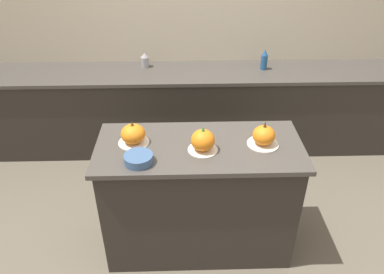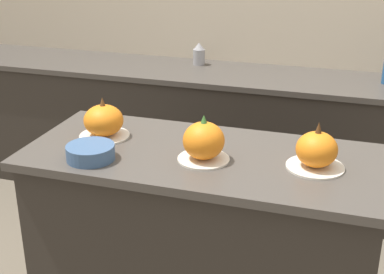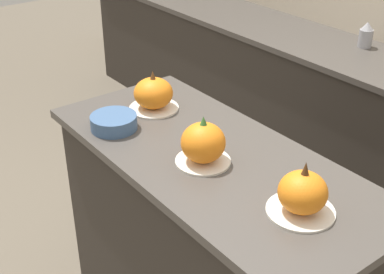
{
  "view_description": "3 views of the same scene",
  "coord_description": "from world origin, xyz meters",
  "px_view_note": "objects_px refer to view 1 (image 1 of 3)",
  "views": [
    {
      "loc": [
        -0.11,
        -2.13,
        2.4
      ],
      "look_at": [
        -0.05,
        0.02,
        1.01
      ],
      "focal_mm": 35.0,
      "sensor_mm": 36.0,
      "label": 1
    },
    {
      "loc": [
        0.55,
        -1.87,
        1.81
      ],
      "look_at": [
        -0.04,
        -0.01,
        1.02
      ],
      "focal_mm": 50.0,
      "sensor_mm": 36.0,
      "label": 2
    },
    {
      "loc": [
        1.31,
        -1.09,
        1.98
      ],
      "look_at": [
        -0.07,
        -0.04,
        1.01
      ],
      "focal_mm": 50.0,
      "sensor_mm": 36.0,
      "label": 3
    }
  ],
  "objects_px": {
    "bottle_short": "(145,60)",
    "mixing_bowl": "(139,159)",
    "pumpkin_cake_center": "(203,141)",
    "pumpkin_cake_right": "(264,136)",
    "bottle_tall": "(264,60)",
    "pumpkin_cake_left": "(133,135)"
  },
  "relations": [
    {
      "from": "pumpkin_cake_left",
      "to": "bottle_short",
      "type": "height_order",
      "value": "pumpkin_cake_left"
    },
    {
      "from": "pumpkin_cake_left",
      "to": "pumpkin_cake_center",
      "type": "distance_m",
      "value": 0.49
    },
    {
      "from": "bottle_tall",
      "to": "bottle_short",
      "type": "relative_size",
      "value": 1.4
    },
    {
      "from": "pumpkin_cake_center",
      "to": "bottle_short",
      "type": "bearing_deg",
      "value": 107.44
    },
    {
      "from": "pumpkin_cake_center",
      "to": "pumpkin_cake_right",
      "type": "bearing_deg",
      "value": 7.41
    },
    {
      "from": "bottle_short",
      "to": "pumpkin_cake_right",
      "type": "bearing_deg",
      "value": -59.47
    },
    {
      "from": "pumpkin_cake_center",
      "to": "pumpkin_cake_right",
      "type": "xyz_separation_m",
      "value": [
        0.42,
        0.05,
        -0.01
      ]
    },
    {
      "from": "pumpkin_cake_right",
      "to": "bottle_short",
      "type": "distance_m",
      "value": 1.84
    },
    {
      "from": "bottle_short",
      "to": "mixing_bowl",
      "type": "bearing_deg",
      "value": -86.9
    },
    {
      "from": "bottle_short",
      "to": "mixing_bowl",
      "type": "distance_m",
      "value": 1.77
    },
    {
      "from": "pumpkin_cake_right",
      "to": "pumpkin_cake_left",
      "type": "bearing_deg",
      "value": 176.85
    },
    {
      "from": "pumpkin_cake_left",
      "to": "bottle_tall",
      "type": "distance_m",
      "value": 1.86
    },
    {
      "from": "mixing_bowl",
      "to": "pumpkin_cake_center",
      "type": "bearing_deg",
      "value": 16.73
    },
    {
      "from": "bottle_tall",
      "to": "mixing_bowl",
      "type": "bearing_deg",
      "value": -124.17
    },
    {
      "from": "pumpkin_cake_left",
      "to": "pumpkin_cake_right",
      "type": "height_order",
      "value": "pumpkin_cake_right"
    },
    {
      "from": "pumpkin_cake_center",
      "to": "bottle_short",
      "type": "xyz_separation_m",
      "value": [
        -0.52,
        1.64,
        -0.06
      ]
    },
    {
      "from": "pumpkin_cake_center",
      "to": "pumpkin_cake_right",
      "type": "height_order",
      "value": "pumpkin_cake_center"
    },
    {
      "from": "pumpkin_cake_center",
      "to": "bottle_tall",
      "type": "distance_m",
      "value": 1.7
    },
    {
      "from": "bottle_tall",
      "to": "mixing_bowl",
      "type": "xyz_separation_m",
      "value": [
        -1.13,
        -1.67,
        -0.01
      ]
    },
    {
      "from": "pumpkin_cake_center",
      "to": "mixing_bowl",
      "type": "height_order",
      "value": "pumpkin_cake_center"
    },
    {
      "from": "pumpkin_cake_left",
      "to": "pumpkin_cake_right",
      "type": "relative_size",
      "value": 0.99
    },
    {
      "from": "bottle_tall",
      "to": "mixing_bowl",
      "type": "distance_m",
      "value": 2.02
    }
  ]
}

